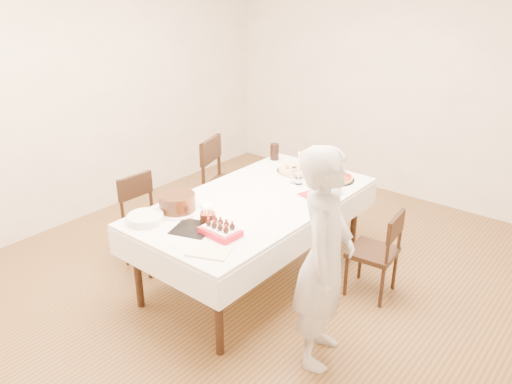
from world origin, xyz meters
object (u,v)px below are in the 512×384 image
Objects in this scene: dining_table at (256,238)px; chair_right_savory at (373,252)px; pasta_bowl at (329,188)px; chair_left_dessert at (150,223)px; taper_candle at (299,168)px; pizza_white at (298,170)px; pizza_pepperoni at (335,178)px; person at (324,259)px; cola_glass at (275,152)px; strawberry_box at (220,230)px; layer_cake at (177,203)px; birthday_cake at (207,213)px; chair_left_savory at (230,185)px.

dining_table is 2.77× the size of chair_right_savory.
chair_left_dessert is at bearing -142.99° from pasta_bowl.
taper_candle is at bearing -177.60° from pasta_bowl.
pizza_white and pizza_pepperoni have the same top height.
pizza_pepperoni is (-0.70, 1.30, -0.00)m from person.
cola_glass is 1.67m from strawberry_box.
chair_right_savory is 2.10× the size of layer_cake.
pasta_bowl reaches higher than strawberry_box.
layer_cake is at bearing -111.58° from taper_candle.
pizza_pepperoni is 0.95× the size of layer_cake.
chair_right_savory is 0.97m from taper_candle.
chair_right_savory is at bearing -5.89° from taper_candle.
chair_right_savory is at bearing -152.18° from chair_left_dessert.
chair_right_savory is 5.87× the size of birthday_cake.
birthday_cake is (-0.41, -1.07, 0.04)m from pasta_bowl.
person is 3.76× the size of pizza_white.
pasta_bowl is at bearing -68.55° from pizza_pepperoni.
pizza_pepperoni is 1.50m from layer_cake.
layer_cake reaches higher than pasta_bowl.
chair_left_savory reaches higher than pizza_pepperoni.
taper_candle is at bearing 84.68° from birthday_cake.
pasta_bowl is at bearing 162.87° from chair_right_savory.
birthday_cake is at bearing -111.11° from pasta_bowl.
dining_table is 10.40× the size of pasta_bowl.
pizza_pepperoni is (0.38, 0.05, 0.00)m from pizza_white.
person is at bearing -26.96° from dining_table.
chair_left_dessert is 1.44m from cola_glass.
cola_glass is (-0.77, 0.09, 0.06)m from pizza_pepperoni.
chair_left_dessert is at bearing -152.87° from dining_table.
birthday_cake is at bearing 174.21° from chair_left_dessert.
taper_candle is at bearing 158.77° from chair_left_savory.
person is at bearing 131.53° from chair_left_savory.
chair_right_savory is 1.64m from layer_cake.
pasta_bowl reaches higher than pizza_white.
cola_glass is at bearing -104.39° from chair_left_dessert.
person reaches higher than chair_left_dessert.
birthday_cake is 0.46× the size of strawberry_box.
strawberry_box is at bearing 171.27° from chair_left_dessert.
chair_left_savory is at bearing 129.81° from strawberry_box.
taper_candle reaches higher than chair_left_savory.
pasta_bowl is 0.65× the size of taper_candle.
cola_glass is 1.52m from birthday_cake.
person is 5.45× the size of strawberry_box.
cola_glass is at bearing 160.91° from pizza_white.
person is at bearing -61.74° from pizza_pepperoni.
layer_cake reaches higher than strawberry_box.
chair_left_dessert is 6.44× the size of birthday_cake.
taper_candle reaches higher than pasta_bowl.
taper_candle is at bearing 80.38° from dining_table.
pizza_white is 0.42m from cola_glass.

